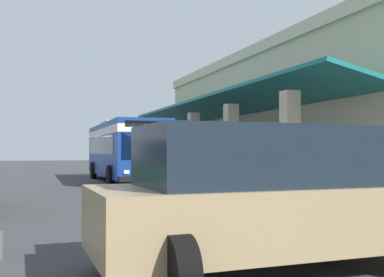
{
  "coord_description": "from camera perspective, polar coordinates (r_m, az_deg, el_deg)",
  "views": [
    {
      "loc": [
        26.63,
        -4.3,
        1.63
      ],
      "look_at": [
        5.52,
        3.29,
        2.25
      ],
      "focal_mm": 43.61,
      "sensor_mm": 36.0,
      "label": 1
    }
  ],
  "objects": [
    {
      "name": "parked_sedan_white",
      "position": [
        11.97,
        18.7,
        -5.72
      ],
      "size": [
        2.6,
        4.49,
        1.47
      ],
      "color": "silver",
      "rests_on": "ground"
    },
    {
      "name": "plaza_building",
      "position": [
        30.14,
        15.77,
        2.51
      ],
      "size": [
        25.44,
        14.86,
        7.49
      ],
      "color": "#C6B793",
      "rests_on": "ground"
    },
    {
      "name": "curb_strip",
      "position": [
        25.74,
        -1.95,
        -5.08
      ],
      "size": [
        30.17,
        0.5,
        0.12
      ],
      "primitive_type": "cube",
      "color": "#9E998E",
      "rests_on": "ground"
    },
    {
      "name": "potted_palm",
      "position": [
        22.78,
        2.9,
        -4.21
      ],
      "size": [
        1.66,
        1.8,
        2.56
      ],
      "color": "brown",
      "rests_on": "ground"
    },
    {
      "name": "parked_suv_tan",
      "position": [
        6.49,
        9.17,
        -7.01
      ],
      "size": [
        2.74,
        4.82,
        1.97
      ],
      "color": "#9E845B",
      "rests_on": "ground"
    },
    {
      "name": "transit_bus",
      "position": [
        25.69,
        -8.33,
        -1.07
      ],
      "size": [
        11.26,
        2.99,
        3.34
      ],
      "color": "navy",
      "rests_on": "ground"
    },
    {
      "name": "pedestrian",
      "position": [
        15.56,
        2.68,
        -4.04
      ],
      "size": [
        0.64,
        0.37,
        1.71
      ],
      "color": "navy",
      "rests_on": "ground"
    },
    {
      "name": "ground",
      "position": [
        29.38,
        5.02,
        -4.76
      ],
      "size": [
        120.0,
        120.0,
        0.0
      ],
      "primitive_type": "plane",
      "color": "#38383A"
    }
  ]
}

